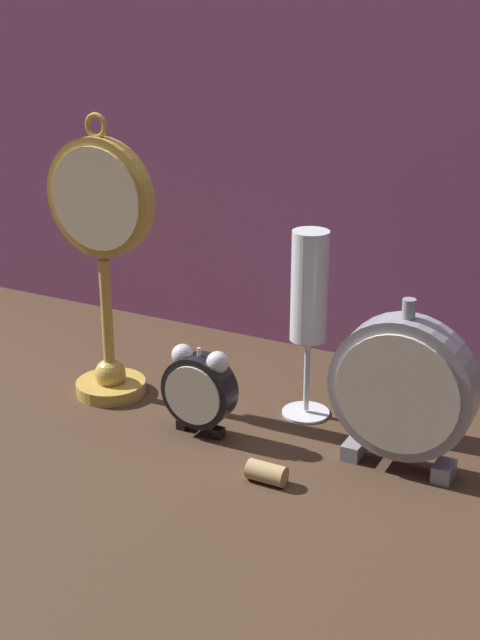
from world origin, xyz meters
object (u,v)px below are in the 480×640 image
at_px(pocket_watch_on_stand, 103,259).
at_px(mantel_clock_silver, 403,389).
at_px(wine_cork, 267,473).
at_px(alarm_clock_twin_bell, 199,387).
at_px(champagne_flute, 309,300).

distance_m(pocket_watch_on_stand, mantel_clock_silver, 0.39).
bearing_deg(wine_cork, alarm_clock_twin_bell, 152.51).
relative_size(alarm_clock_twin_bell, champagne_flute, 0.47).
xyz_separation_m(mantel_clock_silver, champagne_flute, (-0.14, 0.07, 0.05)).
distance_m(pocket_watch_on_stand, wine_cork, 0.33).
relative_size(champagne_flute, wine_cork, 5.45).
height_order(pocket_watch_on_stand, wine_cork, pocket_watch_on_stand).
distance_m(mantel_clock_silver, champagne_flute, 0.16).
relative_size(mantel_clock_silver, champagne_flute, 0.84).
bearing_deg(alarm_clock_twin_bell, champagne_flute, 49.10).
xyz_separation_m(alarm_clock_twin_bell, champagne_flute, (0.09, 0.10, 0.09)).
bearing_deg(mantel_clock_silver, champagne_flute, 152.69).
distance_m(alarm_clock_twin_bell, mantel_clock_silver, 0.23).
relative_size(pocket_watch_on_stand, wine_cork, 8.37).
height_order(alarm_clock_twin_bell, mantel_clock_silver, mantel_clock_silver).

